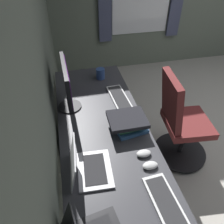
# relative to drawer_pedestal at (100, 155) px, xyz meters

# --- Properties ---
(wall_back) EXTENTS (4.98, 0.10, 2.60)m
(wall_back) POSITION_rel_drawer_pedestal_xyz_m (0.04, 0.39, 0.95)
(wall_back) COLOR slate
(wall_back) RESTS_ON ground
(desk) EXTENTS (2.14, 0.69, 0.73)m
(desk) POSITION_rel_drawer_pedestal_xyz_m (-0.14, -0.03, 0.32)
(desk) COLOR #38383D
(desk) RESTS_ON ground
(drawer_pedestal) EXTENTS (0.40, 0.51, 0.69)m
(drawer_pedestal) POSITION_rel_drawer_pedestal_xyz_m (0.00, 0.00, 0.00)
(drawer_pedestal) COLOR #38383D
(drawer_pedestal) RESTS_ON ground
(monitor_primary) EXTENTS (0.49, 0.20, 0.41)m
(monitor_primary) POSITION_rel_drawer_pedestal_xyz_m (0.27, 0.21, 0.62)
(monitor_primary) COLOR black
(monitor_primary) RESTS_ON desk
(laptop_leftmost) EXTENTS (0.32, 0.28, 0.22)m
(laptop_leftmost) POSITION_rel_drawer_pedestal_xyz_m (-0.43, 0.16, 0.43)
(laptop_leftmost) COLOR silver
(laptop_leftmost) RESTS_ON desk
(keyboard_main) EXTENTS (0.43, 0.17, 0.02)m
(keyboard_main) POSITION_rel_drawer_pedestal_xyz_m (0.29, -0.25, 0.39)
(keyboard_main) COLOR silver
(keyboard_main) RESTS_ON desk
(keyboard_spare) EXTENTS (0.43, 0.16, 0.02)m
(keyboard_spare) POSITION_rel_drawer_pedestal_xyz_m (-0.77, -0.25, 0.39)
(keyboard_spare) COLOR silver
(keyboard_spare) RESTS_ON desk
(mouse_main) EXTENTS (0.06, 0.10, 0.03)m
(mouse_main) POSITION_rel_drawer_pedestal_xyz_m (-0.38, -0.24, 0.40)
(mouse_main) COLOR silver
(mouse_main) RESTS_ON desk
(mouse_spare) EXTENTS (0.06, 0.10, 0.03)m
(mouse_spare) POSITION_rel_drawer_pedestal_xyz_m (-0.49, -0.25, 0.40)
(mouse_spare) COLOR silver
(mouse_spare) RESTS_ON desk
(book_stack_near) EXTENTS (0.24, 0.30, 0.11)m
(book_stack_near) POSITION_rel_drawer_pedestal_xyz_m (-0.10, -0.21, 0.44)
(book_stack_near) COLOR #38669E
(book_stack_near) RESTS_ON desk
(coffee_mug) EXTENTS (0.13, 0.09, 0.11)m
(coffee_mug) POSITION_rel_drawer_pedestal_xyz_m (0.69, -0.14, 0.44)
(coffee_mug) COLOR #335193
(coffee_mug) RESTS_ON desk
(office_chair) EXTENTS (0.56, 0.57, 0.97)m
(office_chair) POSITION_rel_drawer_pedestal_xyz_m (0.11, -0.82, 0.11)
(office_chair) COLOR maroon
(office_chair) RESTS_ON ground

